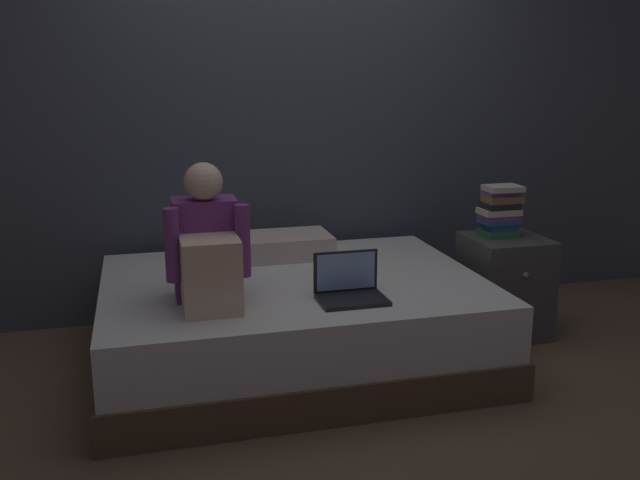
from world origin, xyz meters
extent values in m
plane|color=brown|center=(0.00, 0.00, 0.00)|extent=(8.00, 8.00, 0.00)
cube|color=#424751|center=(0.00, 1.20, 1.35)|extent=(5.60, 0.10, 2.70)
cube|color=brown|center=(-0.20, 0.30, 0.09)|extent=(2.00, 1.50, 0.19)
cube|color=silver|center=(-0.20, 0.30, 0.33)|extent=(1.96, 1.46, 0.28)
cube|color=#474442|center=(1.10, 0.39, 0.30)|extent=(0.44, 0.44, 0.59)
sphere|color=gray|center=(1.10, 0.17, 0.43)|extent=(0.04, 0.04, 0.04)
cube|color=#75337A|center=(-0.67, 0.12, 0.71)|extent=(0.30, 0.20, 0.48)
sphere|color=beige|center=(-0.67, 0.09, 1.04)|extent=(0.18, 0.18, 0.18)
cube|color=beige|center=(-0.67, -0.10, 0.64)|extent=(0.26, 0.24, 0.34)
cylinder|color=#75337A|center=(-0.83, -0.02, 0.77)|extent=(0.07, 0.07, 0.34)
cylinder|color=#75337A|center=(-0.51, -0.02, 0.77)|extent=(0.07, 0.07, 0.34)
cube|color=black|center=(-0.01, -0.14, 0.48)|extent=(0.32, 0.22, 0.02)
cube|color=black|center=(-0.01, -0.03, 0.59)|extent=(0.32, 0.01, 0.20)
cube|color=#8CB2EA|center=(-0.01, -0.04, 0.59)|extent=(0.29, 0.00, 0.18)
cube|color=beige|center=(-0.16, 0.75, 0.54)|extent=(0.56, 0.36, 0.13)
cube|color=#387042|center=(1.06, 0.44, 0.61)|extent=(0.19, 0.16, 0.04)
cube|color=#284C84|center=(1.07, 0.43, 0.65)|extent=(0.17, 0.14, 0.04)
cube|color=#284C84|center=(1.06, 0.44, 0.68)|extent=(0.21, 0.16, 0.03)
cube|color=#703D84|center=(1.06, 0.43, 0.71)|extent=(0.21, 0.15, 0.03)
cube|color=beige|center=(1.06, 0.43, 0.74)|extent=(0.22, 0.16, 0.03)
cube|color=black|center=(1.06, 0.43, 0.77)|extent=(0.20, 0.15, 0.03)
cube|color=brown|center=(1.08, 0.43, 0.81)|extent=(0.21, 0.14, 0.04)
cube|color=#703D84|center=(1.06, 0.45, 0.84)|extent=(0.17, 0.14, 0.03)
cube|color=beige|center=(1.08, 0.44, 0.87)|extent=(0.21, 0.16, 0.03)
camera|label=1|loc=(-0.95, -3.10, 1.54)|focal=38.77mm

